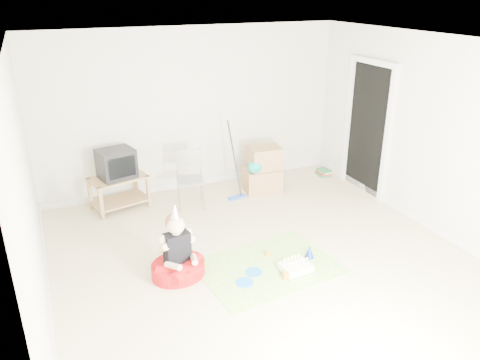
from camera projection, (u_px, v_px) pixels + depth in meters
name	position (u px, v px, depth m)	size (l,w,h in m)	color
ground	(260.00, 256.00, 5.89)	(5.00, 5.00, 0.00)	beige
doorway_recess	(368.00, 130.00, 7.43)	(0.02, 0.90, 2.05)	black
tv_stand	(119.00, 190.00, 7.06)	(0.90, 0.67, 0.50)	olive
crt_tv	(116.00, 164.00, 6.90)	(0.50, 0.42, 0.43)	black
folding_chair	(190.00, 180.00, 7.07)	(0.48, 0.46, 0.88)	gray
cardboard_boxes	(263.00, 170.00, 7.64)	(0.64, 0.52, 0.74)	#AC8153
floor_mop	(237.00, 183.00, 7.39)	(0.31, 0.40, 1.20)	blue
book_pile	(324.00, 172.00, 8.39)	(0.25, 0.30, 0.12)	#25713D
seated_woman	(178.00, 261.00, 5.42)	(0.73, 0.73, 0.92)	#B51012
party_mat	(268.00, 267.00, 5.65)	(1.62, 1.17, 0.01)	#F0328B
birthday_cake	(296.00, 268.00, 5.55)	(0.36, 0.30, 0.16)	white
blue_plate_near	(254.00, 272.00, 5.54)	(0.21, 0.21, 0.01)	blue
blue_plate_far	(245.00, 282.00, 5.34)	(0.21, 0.21, 0.01)	blue
orange_cup_near	(268.00, 254.00, 5.86)	(0.06, 0.06, 0.07)	orange
orange_cup_far	(286.00, 275.00, 5.41)	(0.08, 0.08, 0.09)	orange
blue_party_hat	(310.00, 251.00, 5.81)	(0.12, 0.12, 0.17)	#1A3DBA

